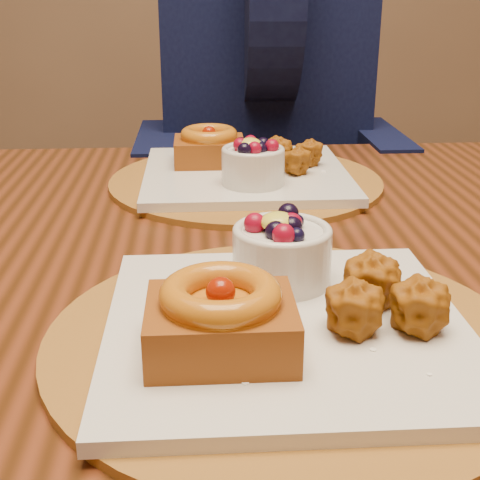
% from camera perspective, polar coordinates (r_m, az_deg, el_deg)
% --- Properties ---
extents(dining_table, '(1.60, 0.90, 0.76)m').
position_cam_1_polar(dining_table, '(0.77, 1.66, -5.48)').
color(dining_table, '#331909').
rests_on(dining_table, ground).
extents(place_setting_near, '(0.38, 0.38, 0.08)m').
position_cam_1_polar(place_setting_near, '(0.53, 3.65, -6.27)').
color(place_setting_near, brown).
rests_on(place_setting_near, dining_table).
extents(place_setting_far, '(0.38, 0.38, 0.08)m').
position_cam_1_polar(place_setting_far, '(0.93, 0.38, 6.00)').
color(place_setting_far, brown).
rests_on(place_setting_far, dining_table).
extents(chair_far, '(0.49, 0.49, 0.87)m').
position_cam_1_polar(chair_far, '(1.54, 2.79, 0.78)').
color(chair_far, black).
rests_on(chair_far, ground).
extents(diner, '(0.48, 0.47, 0.79)m').
position_cam_1_polar(diner, '(1.33, 2.12, 13.51)').
color(diner, black).
rests_on(diner, ground).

